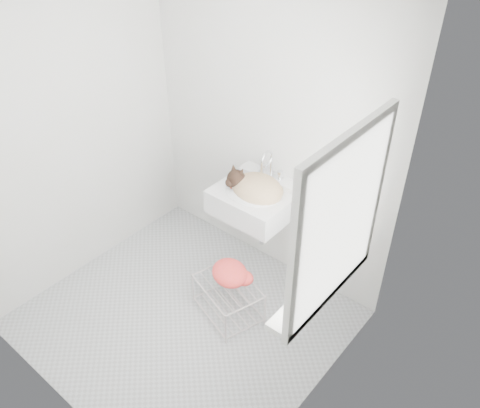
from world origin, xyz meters
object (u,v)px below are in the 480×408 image
Objects in this scene: bottle_c at (333,270)px; bottle_b at (310,295)px; cat at (255,188)px; wire_rack at (228,298)px; sink at (255,190)px; bottle_a at (303,301)px.

bottle_b is at bearing -90.00° from bottle_c.
cat reaches higher than wire_rack.
wire_rack is at bearing -75.16° from sink.
bottle_a reaches higher than bottle_c.
wire_rack is 1.06m from bottle_c.
bottle_c is (0.00, 0.33, 0.00)m from bottle_a.
wire_rack is (0.11, -0.46, -0.74)m from cat.
bottle_a is (0.78, -0.23, 0.70)m from wire_rack.
sink reaches higher than bottle_c.
cat reaches higher than bottle_b.
bottle_b is 0.27m from bottle_c.
wire_rack is 1.08m from bottle_a.
sink is at bearing 104.84° from wire_rack.
bottle_a is at bearing -37.53° from cat.
bottle_a is at bearing -37.79° from sink.
sink is 3.11× the size of bottle_a.
bottle_a is at bearing -16.53° from wire_rack.
bottle_a is (0.90, -0.69, -0.04)m from cat.
sink is 0.05m from cat.
cat is 2.20× the size of bottle_a.
bottle_a is at bearing -90.00° from bottle_c.
sink is 0.98m from bottle_c.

